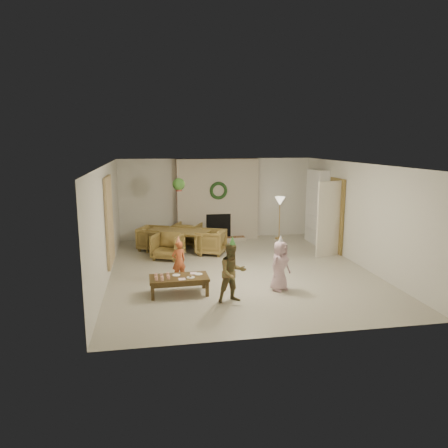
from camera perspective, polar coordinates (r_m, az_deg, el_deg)
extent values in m
plane|color=#B7B29E|center=(9.99, 2.10, -6.30)|extent=(7.00, 7.00, 0.00)
plane|color=white|center=(9.54, 2.21, 8.17)|extent=(7.00, 7.00, 0.00)
plane|color=silver|center=(13.09, -1.05, 3.49)|extent=(7.00, 0.00, 7.00)
plane|color=silver|center=(6.39, 8.74, -4.83)|extent=(7.00, 0.00, 7.00)
plane|color=silver|center=(9.53, -15.77, 0.18)|extent=(0.00, 7.00, 7.00)
plane|color=silver|center=(10.72, 18.05, 1.23)|extent=(0.00, 7.00, 7.00)
cube|color=#591917|center=(12.89, -0.91, 3.38)|extent=(2.50, 0.40, 2.50)
cube|color=brown|center=(12.77, -0.65, -2.13)|extent=(1.60, 0.30, 0.12)
cube|color=black|center=(12.85, -0.77, -0.27)|extent=(0.75, 0.12, 0.75)
torus|color=#173915|center=(12.63, -0.75, 4.59)|extent=(0.54, 0.10, 0.54)
cylinder|color=gold|center=(13.26, 7.53, -1.93)|extent=(0.25, 0.25, 0.03)
cylinder|color=gold|center=(13.14, 7.60, 0.64)|extent=(0.03, 0.03, 1.19)
cone|color=beige|center=(13.05, 7.66, 3.13)|extent=(0.32, 0.32, 0.27)
cube|color=white|center=(12.73, 12.56, 2.33)|extent=(0.30, 1.00, 2.20)
cube|color=white|center=(12.83, 12.35, -0.54)|extent=(0.30, 0.92, 0.03)
cube|color=white|center=(12.76, 12.43, 1.21)|extent=(0.30, 0.92, 0.03)
cube|color=white|center=(12.70, 12.50, 2.99)|extent=(0.30, 0.92, 0.03)
cube|color=white|center=(12.65, 12.58, 4.79)|extent=(0.30, 0.92, 0.03)
cube|color=#9A3F1C|center=(12.66, 12.55, -0.06)|extent=(0.20, 0.40, 0.24)
cube|color=navy|center=(12.77, 12.29, 1.87)|extent=(0.20, 0.44, 0.24)
cube|color=gold|center=(12.58, 12.62, 3.51)|extent=(0.20, 0.36, 0.22)
cube|color=olive|center=(11.79, 15.11, 1.13)|extent=(0.05, 0.86, 2.04)
cube|color=beige|center=(11.30, 14.16, 0.65)|extent=(0.77, 0.32, 2.00)
cube|color=#CABD8F|center=(9.72, -15.42, 0.41)|extent=(0.06, 1.20, 2.00)
imported|color=olive|center=(11.61, -6.28, -2.32)|extent=(1.96, 1.59, 0.60)
imported|color=olive|center=(10.92, -7.70, -3.05)|extent=(0.96, 0.97, 0.67)
imported|color=olive|center=(12.29, -5.02, -1.39)|extent=(0.96, 0.97, 0.67)
imported|color=olive|center=(11.89, -9.68, -1.93)|extent=(0.97, 0.96, 0.67)
imported|color=olive|center=(11.30, -1.80, -2.46)|extent=(0.97, 0.96, 0.67)
cylinder|color=tan|center=(10.87, -6.24, 6.63)|extent=(0.01, 0.01, 0.70)
cylinder|color=brown|center=(10.90, -6.21, 4.80)|extent=(0.16, 0.16, 0.12)
sphere|color=#29551C|center=(10.89, -6.22, 5.43)|extent=(0.32, 0.32, 0.32)
cube|color=#4A3718|center=(8.41, -6.18, -7.37)|extent=(1.18, 0.61, 0.05)
cube|color=#4A3718|center=(8.43, -6.17, -7.77)|extent=(1.09, 0.52, 0.07)
cube|color=#4A3718|center=(8.22, -9.73, -9.24)|extent=(0.06, 0.06, 0.31)
cube|color=#4A3718|center=(8.31, -2.32, -8.86)|extent=(0.06, 0.06, 0.31)
cube|color=#4A3718|center=(8.67, -9.83, -8.15)|extent=(0.06, 0.06, 0.31)
cube|color=#4A3718|center=(8.75, -2.81, -7.81)|extent=(0.06, 0.06, 0.31)
cylinder|color=silver|center=(8.24, -9.25, -7.35)|extent=(0.06, 0.06, 0.08)
cylinder|color=silver|center=(8.41, -9.29, -6.97)|extent=(0.06, 0.06, 0.08)
cylinder|color=silver|center=(8.20, -8.48, -7.42)|extent=(0.06, 0.06, 0.08)
cylinder|color=silver|center=(8.37, -8.54, -7.03)|extent=(0.06, 0.06, 0.08)
cylinder|color=silver|center=(8.28, -7.62, -7.23)|extent=(0.06, 0.06, 0.08)
cylinder|color=silver|center=(8.45, -7.70, -6.85)|extent=(0.06, 0.06, 0.08)
cylinder|color=white|center=(8.50, -6.56, -6.96)|extent=(0.17, 0.17, 0.01)
cylinder|color=white|center=(8.34, -4.58, -7.28)|extent=(0.17, 0.17, 0.01)
cylinder|color=white|center=(8.53, -3.52, -6.84)|extent=(0.17, 0.17, 0.01)
sphere|color=tan|center=(8.33, -4.59, -7.05)|extent=(0.06, 0.06, 0.06)
cube|color=#FFBBD5|center=(8.26, -5.77, -7.51)|extent=(0.14, 0.14, 0.01)
cube|color=#FFBBD5|center=(8.59, -4.18, -6.73)|extent=(0.14, 0.14, 0.01)
imported|color=#B54E26|center=(9.16, -6.21, -5.07)|extent=(0.38, 0.32, 0.89)
cone|color=#EAC14E|center=(9.04, -6.28, -2.12)|extent=(0.12, 0.12, 0.17)
imported|color=brown|center=(7.91, 1.15, -6.68)|extent=(0.64, 0.54, 1.15)
cone|color=#4DAA49|center=(7.74, 1.16, -2.34)|extent=(0.15, 0.15, 0.19)
imported|color=#CCA3B0|center=(8.60, 7.68, -5.68)|extent=(0.60, 0.55, 1.04)
cone|color=silver|center=(8.46, 7.78, -2.06)|extent=(0.17, 0.17, 0.19)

